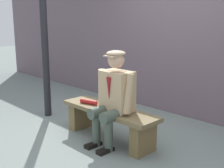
{
  "coord_description": "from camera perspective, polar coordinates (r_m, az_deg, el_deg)",
  "views": [
    {
      "loc": [
        -2.78,
        2.63,
        1.64
      ],
      "look_at": [
        -0.06,
        0.0,
        0.8
      ],
      "focal_mm": 46.8,
      "sensor_mm": 36.0,
      "label": 1
    }
  ],
  "objects": [
    {
      "name": "bench",
      "position": [
        4.06,
        -0.62,
        -6.73
      ],
      "size": [
        1.53,
        0.43,
        0.45
      ],
      "color": "brown",
      "rests_on": "ground"
    },
    {
      "name": "lamp_post",
      "position": [
        5.0,
        -13.27,
        12.92
      ],
      "size": [
        0.22,
        0.22,
        2.99
      ],
      "color": "black",
      "rests_on": "ground"
    },
    {
      "name": "ground_plane",
      "position": [
        4.17,
        -0.61,
        -10.69
      ],
      "size": [
        30.0,
        30.0,
        0.0
      ],
      "primitive_type": "plane",
      "color": "gray"
    },
    {
      "name": "seated_man",
      "position": [
        3.8,
        0.37,
        -2.07
      ],
      "size": [
        0.59,
        0.58,
        1.26
      ],
      "color": "tan",
      "rests_on": "ground"
    },
    {
      "name": "rolled_magazine",
      "position": [
        4.21,
        -4.57,
        -3.5
      ],
      "size": [
        0.28,
        0.13,
        0.06
      ],
      "primitive_type": "cylinder",
      "rotation": [
        0.0,
        1.57,
        0.25
      ],
      "color": "#B21E1E",
      "rests_on": "bench"
    },
    {
      "name": "stadium_wall",
      "position": [
        5.19,
        13.45,
        7.43
      ],
      "size": [
        12.0,
        0.24,
        2.42
      ],
      "primitive_type": "cube",
      "color": "#675661",
      "rests_on": "ground"
    }
  ]
}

